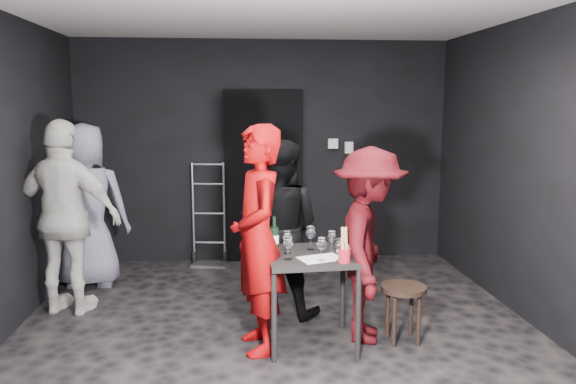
{
  "coord_description": "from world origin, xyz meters",
  "views": [
    {
      "loc": [
        -0.32,
        -4.38,
        1.93
      ],
      "look_at": [
        0.1,
        0.25,
        1.2
      ],
      "focal_mm": 35.0,
      "sensor_mm": 36.0,
      "label": 1
    }
  ],
  "objects": [
    {
      "name": "wallbox_lower",
      "position": [
        1.05,
        2.45,
        1.4
      ],
      "size": [
        0.1,
        0.06,
        0.14
      ],
      "primitive_type": "cube",
      "color": "#B7B7B2",
      "rests_on": "wall_back"
    },
    {
      "name": "tasting_table",
      "position": [
        0.26,
        -0.07,
        0.65
      ],
      "size": [
        0.72,
        0.72,
        0.75
      ],
      "rotation": [
        0.0,
        0.0,
        0.06
      ],
      "color": "black",
      "rests_on": "floor"
    },
    {
      "name": "wine_glass_a",
      "position": [
        0.06,
        -0.23,
        0.85
      ],
      "size": [
        0.1,
        0.1,
        0.2
      ],
      "primitive_type": null,
      "rotation": [
        0.0,
        0.0,
        -0.43
      ],
      "color": "white",
      "rests_on": "tasting_table"
    },
    {
      "name": "wine_glass_b",
      "position": [
        0.07,
        -0.05,
        0.85
      ],
      "size": [
        0.09,
        0.09,
        0.2
      ],
      "primitive_type": null,
      "rotation": [
        0.0,
        0.0,
        0.17
      ],
      "color": "white",
      "rests_on": "tasting_table"
    },
    {
      "name": "man_maroon",
      "position": [
        0.74,
        -0.02,
        0.85
      ],
      "size": [
        0.78,
        1.19,
        1.69
      ],
      "primitive_type": "imported",
      "rotation": [
        0.0,
        0.0,
        1.3
      ],
      "color": "#3E070C",
      "rests_on": "floor"
    },
    {
      "name": "wine_glass_e",
      "position": [
        0.45,
        -0.29,
        0.85
      ],
      "size": [
        0.1,
        0.1,
        0.19
      ],
      "primitive_type": null,
      "rotation": [
        0.0,
        0.0,
        0.38
      ],
      "color": "white",
      "rests_on": "tasting_table"
    },
    {
      "name": "bystander_cream",
      "position": [
        -1.89,
        0.81,
        1.08
      ],
      "size": [
        1.38,
        0.92,
        2.16
      ],
      "primitive_type": "imported",
      "rotation": [
        0.0,
        0.0,
        2.88
      ],
      "color": "silver",
      "rests_on": "floor"
    },
    {
      "name": "reserved_card",
      "position": [
        0.5,
        -0.09,
        0.8
      ],
      "size": [
        0.11,
        0.14,
        0.09
      ],
      "primitive_type": null,
      "rotation": [
        0.0,
        0.0,
        0.36
      ],
      "color": "white",
      "rests_on": "tasting_table"
    },
    {
      "name": "wall_front",
      "position": [
        0.0,
        -2.5,
        1.35
      ],
      "size": [
        4.5,
        0.04,
        2.7
      ],
      "primitive_type": "cube",
      "color": "black",
      "rests_on": "ground"
    },
    {
      "name": "floor",
      "position": [
        0.0,
        0.0,
        0.0
      ],
      "size": [
        4.5,
        5.0,
        0.02
      ],
      "primitive_type": "cube",
      "color": "black",
      "rests_on": "ground"
    },
    {
      "name": "stool",
      "position": [
        1.01,
        -0.1,
        0.38
      ],
      "size": [
        0.37,
        0.37,
        0.47
      ],
      "rotation": [
        0.0,
        0.0,
        0.05
      ],
      "color": "black",
      "rests_on": "floor"
    },
    {
      "name": "breadstick_cup",
      "position": [
        0.47,
        -0.33,
        0.88
      ],
      "size": [
        0.09,
        0.09,
        0.29
      ],
      "rotation": [
        0.0,
        0.0,
        0.25
      ],
      "color": "#B31728",
      "rests_on": "tasting_table"
    },
    {
      "name": "hand_truck",
      "position": [
        -0.68,
        2.31,
        0.22
      ],
      "size": [
        0.41,
        0.35,
        1.24
      ],
      "rotation": [
        0.0,
        0.0,
        -0.15
      ],
      "color": "#B2B2B7",
      "rests_on": "floor"
    },
    {
      "name": "bystander_grey",
      "position": [
        -1.91,
        1.6,
        1.01
      ],
      "size": [
        0.99,
        0.54,
        2.02
      ],
      "primitive_type": "imported",
      "rotation": [
        0.0,
        0.0,
        3.14
      ],
      "color": "slate",
      "rests_on": "floor"
    },
    {
      "name": "wine_glass_c",
      "position": [
        0.26,
        0.04,
        0.86
      ],
      "size": [
        0.1,
        0.1,
        0.22
      ],
      "primitive_type": null,
      "rotation": [
        0.0,
        0.0,
        0.2
      ],
      "color": "white",
      "rests_on": "tasting_table"
    },
    {
      "name": "ceiling",
      "position": [
        0.0,
        0.0,
        2.7
      ],
      "size": [
        4.5,
        5.0,
        0.02
      ],
      "primitive_type": "cube",
      "color": "silver",
      "rests_on": "ground"
    },
    {
      "name": "doorway",
      "position": [
        0.0,
        2.44,
        1.05
      ],
      "size": [
        0.95,
        0.1,
        2.1
      ],
      "primitive_type": "cube",
      "color": "black",
      "rests_on": "ground"
    },
    {
      "name": "wine_glass_f",
      "position": [
        0.42,
        -0.06,
        0.85
      ],
      "size": [
        0.08,
        0.08,
        0.2
      ],
      "primitive_type": null,
      "rotation": [
        0.0,
        0.0,
        -0.01
      ],
      "color": "white",
      "rests_on": "tasting_table"
    },
    {
      "name": "wall_back",
      "position": [
        0.0,
        2.5,
        1.35
      ],
      "size": [
        4.5,
        0.04,
        2.7
      ],
      "primitive_type": "cube",
      "color": "black",
      "rests_on": "ground"
    },
    {
      "name": "server_red",
      "position": [
        -0.17,
        -0.13,
        1.06
      ],
      "size": [
        0.63,
        0.85,
        2.12
      ],
      "primitive_type": "imported",
      "rotation": [
        0.0,
        0.0,
        -1.4
      ],
      "color": "#990406",
      "rests_on": "floor"
    },
    {
      "name": "woman_black",
      "position": [
        0.05,
        0.63,
        0.87
      ],
      "size": [
        0.96,
        0.75,
        1.75
      ],
      "primitive_type": "imported",
      "rotation": [
        0.0,
        0.0,
        2.76
      ],
      "color": "black",
      "rests_on": "floor"
    },
    {
      "name": "wallbox_upper",
      "position": [
        0.85,
        2.45,
        1.45
      ],
      "size": [
        0.12,
        0.06,
        0.12
      ],
      "primitive_type": "cube",
      "color": "#B7B7B2",
      "rests_on": "wall_back"
    },
    {
      "name": "wine_glass_d",
      "position": [
        0.3,
        -0.29,
        0.85
      ],
      "size": [
        0.09,
        0.09,
        0.2
      ],
      "primitive_type": null,
      "rotation": [
        0.0,
        0.0,
        -0.12
      ],
      "color": "white",
      "rests_on": "tasting_table"
    },
    {
      "name": "wall_right",
      "position": [
        2.25,
        0.0,
        1.35
      ],
      "size": [
        0.04,
        5.0,
        2.7
      ],
      "primitive_type": "cube",
      "color": "black",
      "rests_on": "ground"
    },
    {
      "name": "wine_bottle",
      "position": [
        -0.04,
        -0.04,
        0.87
      ],
      "size": [
        0.07,
        0.07,
        0.3
      ],
      "rotation": [
        0.0,
        0.0,
        0.39
      ],
      "color": "black",
      "rests_on": "tasting_table"
    },
    {
      "name": "tasting_mat",
      "position": [
        0.31,
        -0.22,
        0.75
      ],
      "size": [
        0.38,
        0.31,
        0.0
      ],
      "primitive_type": "cube",
      "rotation": [
        0.0,
        0.0,
        0.34
      ],
      "color": "white",
      "rests_on": "tasting_table"
    }
  ]
}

